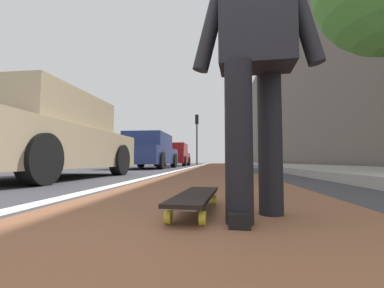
# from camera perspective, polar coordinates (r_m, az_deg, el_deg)

# --- Properties ---
(ground_plane) EXTENTS (80.00, 80.00, 0.00)m
(ground_plane) POSITION_cam_1_polar(r_m,az_deg,el_deg) (10.37, 4.95, -5.43)
(ground_plane) COLOR #38383D
(bike_lane_paint) EXTENTS (56.00, 2.13, 0.00)m
(bike_lane_paint) POSITION_cam_1_polar(r_m,az_deg,el_deg) (24.37, 5.23, -4.44)
(bike_lane_paint) COLOR brown
(bike_lane_paint) RESTS_ON ground
(lane_stripe_white) EXTENTS (52.00, 0.16, 0.01)m
(lane_stripe_white) POSITION_cam_1_polar(r_m,az_deg,el_deg) (20.41, 1.77, -4.59)
(lane_stripe_white) COLOR silver
(lane_stripe_white) RESTS_ON ground
(sidewalk_curb) EXTENTS (52.00, 3.20, 0.14)m
(sidewalk_curb) POSITION_cam_1_polar(r_m,az_deg,el_deg) (18.66, 15.73, -4.32)
(sidewalk_curb) COLOR #9E9B93
(sidewalk_curb) RESTS_ON ground
(building_facade) EXTENTS (40.00, 1.20, 11.58)m
(building_facade) POSITION_cam_1_polar(r_m,az_deg,el_deg) (23.73, 19.60, 9.84)
(building_facade) COLOR #655D53
(building_facade) RESTS_ON ground
(skateboard) EXTENTS (0.85, 0.27, 0.11)m
(skateboard) POSITION_cam_1_polar(r_m,az_deg,el_deg) (1.62, 0.77, -11.42)
(skateboard) COLOR yellow
(skateboard) RESTS_ON ground
(skater_person) EXTENTS (0.45, 0.72, 1.64)m
(skater_person) POSITION_cam_1_polar(r_m,az_deg,el_deg) (1.59, 13.51, 19.53)
(skater_person) COLOR black
(skater_person) RESTS_ON ground
(parked_car_near) EXTENTS (4.14, 2.06, 1.50)m
(parked_car_near) POSITION_cam_1_polar(r_m,az_deg,el_deg) (5.39, -29.23, 1.15)
(parked_car_near) COLOR tan
(parked_car_near) RESTS_ON ground
(parked_car_mid) EXTENTS (4.40, 1.93, 1.50)m
(parked_car_mid) POSITION_cam_1_polar(r_m,az_deg,el_deg) (11.60, -9.19, -1.64)
(parked_car_mid) COLOR navy
(parked_car_mid) RESTS_ON ground
(parked_car_far) EXTENTS (4.10, 2.00, 1.48)m
(parked_car_far) POSITION_cam_1_polar(r_m,az_deg,el_deg) (17.77, -4.03, -2.42)
(parked_car_far) COLOR maroon
(parked_car_far) RESTS_ON ground
(traffic_light) EXTENTS (0.33, 0.28, 4.28)m
(traffic_light) POSITION_cam_1_polar(r_m,az_deg,el_deg) (22.56, 1.06, 3.01)
(traffic_light) COLOR #2D2D2D
(traffic_light) RESTS_ON ground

